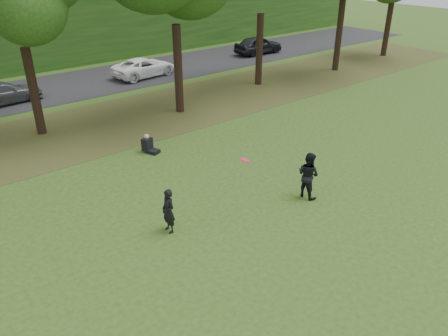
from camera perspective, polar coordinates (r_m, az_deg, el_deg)
name	(u,v)px	position (r m, az deg, el deg)	size (l,w,h in m)	color
ground	(297,244)	(13.69, 9.48, -9.75)	(120.00, 120.00, 0.00)	#2B4615
leaf_litter	(107,124)	(23.20, -14.98, 5.57)	(60.00, 7.00, 0.01)	#51371D
street	(52,89)	(30.37, -21.57, 9.60)	(70.00, 7.00, 0.02)	black
far_hedge	(15,36)	(35.50, -25.59, 15.34)	(70.00, 3.00, 5.00)	#194714
player_left	(168,211)	(13.76, -7.28, -5.61)	(0.54, 0.36, 1.49)	black
player_right	(308,175)	(15.78, 10.94, -0.90)	(0.84, 0.65, 1.72)	black
parked_cars	(56,81)	(29.44, -21.13, 10.54)	(41.47, 3.34, 1.47)	black
frisbee	(245,160)	(13.74, 2.76, 1.03)	(0.36, 0.36, 0.12)	#FF1550
seated_person	(149,145)	(19.45, -9.80, 2.91)	(0.65, 0.83, 0.83)	black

